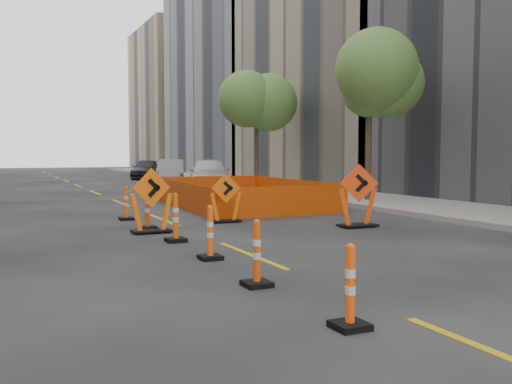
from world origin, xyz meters
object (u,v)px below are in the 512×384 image
parked_car_near (209,174)px  parked_car_far (146,170)px  channelizer_2 (350,286)px  parked_car_mid (171,171)px  chevron_sign_left (151,201)px  chevron_sign_right (358,196)px  channelizer_3 (257,253)px  channelizer_7 (126,203)px  channelizer_6 (147,208)px  channelizer_5 (176,217)px  channelizer_4 (210,232)px  chevron_sign_center (226,198)px

parked_car_near → parked_car_far: size_ratio=1.08×
channelizer_2 → parked_car_mid: size_ratio=0.21×
chevron_sign_left → chevron_sign_right: (5.05, -1.16, 0.04)m
channelizer_3 → channelizer_7: bearing=90.1°
channelizer_7 → channelizer_2: bearing=-89.4°
chevron_sign_left → parked_car_mid: size_ratio=0.34×
channelizer_3 → channelizer_6: (0.05, 6.60, 0.04)m
channelizer_2 → channelizer_7: channelizer_7 is taller
channelizer_5 → chevron_sign_left: bearing=94.8°
channelizer_4 → channelizer_7: channelizer_4 is taller
chevron_sign_center → parked_car_near: size_ratio=0.27×
parked_car_far → parked_car_near: bearing=-70.5°
parked_car_near → parked_car_far: (0.10, 13.46, -0.17)m
channelizer_3 → parked_car_near: parked_car_near is taller
channelizer_4 → chevron_sign_right: chevron_sign_right is taller
channelizer_4 → parked_car_far: (6.41, 30.85, 0.17)m
parked_car_near → parked_car_mid: size_ratio=1.09×
channelizer_5 → channelizer_6: 2.20m
channelizer_2 → chevron_sign_right: (4.94, 6.98, 0.34)m
channelizer_3 → channelizer_5: (0.12, 4.40, 0.04)m
channelizer_6 → chevron_sign_center: (2.29, 0.52, 0.15)m
channelizer_3 → chevron_sign_left: chevron_sign_left is taller
chevron_sign_center → parked_car_mid: 19.78m
channelizer_6 → channelizer_7: channelizer_6 is taller
channelizer_2 → channelizer_3: 2.20m
channelizer_2 → channelizer_6: size_ratio=0.90×
channelizer_2 → channelizer_4: bearing=90.0°
parked_car_far → channelizer_6: bearing=-83.8°
chevron_sign_center → channelizer_6: bearing=-157.4°
channelizer_2 → channelizer_7: (-0.11, 11.00, 0.02)m
chevron_sign_right → channelizer_2: bearing=-101.0°
channelizer_4 → chevron_sign_left: chevron_sign_left is taller
chevron_sign_left → parked_car_far: 27.87m
channelizer_4 → channelizer_7: size_ratio=1.01×
parked_car_mid → channelizer_7: bearing=-92.1°
channelizer_3 → channelizer_7: channelizer_3 is taller
chevron_sign_center → channelizer_4: bearing=-104.7°
channelizer_4 → chevron_sign_center: size_ratio=0.73×
chevron_sign_center → parked_car_far: 26.26m
chevron_sign_right → parked_car_mid: chevron_sign_right is taller
channelizer_4 → parked_car_near: 18.50m
parked_car_far → channelizer_3: bearing=-81.2°
chevron_sign_center → chevron_sign_right: bearing=-31.1°
channelizer_7 → channelizer_4: bearing=-89.1°
channelizer_3 → channelizer_5: bearing=88.4°
channelizer_7 → parked_car_far: bearing=74.9°
channelizer_7 → chevron_sign_left: bearing=-90.0°
channelizer_7 → chevron_sign_right: size_ratio=0.60×
chevron_sign_right → parked_car_near: (1.37, 14.80, 0.03)m
chevron_sign_left → chevron_sign_right: size_ratio=0.95×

